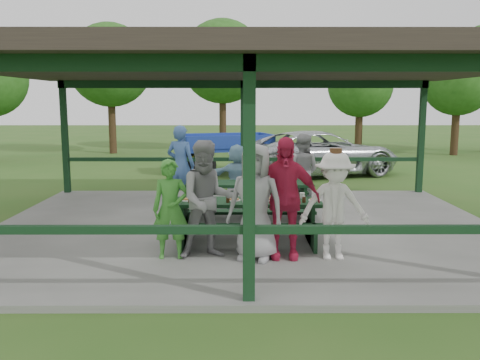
{
  "coord_description": "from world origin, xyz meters",
  "views": [
    {
      "loc": [
        -0.13,
        -9.86,
        2.56
      ],
      "look_at": [
        -0.1,
        -0.3,
        1.07
      ],
      "focal_mm": 38.0,
      "sensor_mm": 36.0,
      "label": 1
    }
  ],
  "objects_px": {
    "picnic_table_far": "(249,195)",
    "spectator_grey": "(302,171)",
    "picnic_table_near": "(247,216)",
    "spectator_lblue": "(237,176)",
    "contestant_red": "(284,198)",
    "contestant_white_fedora": "(334,206)",
    "spectator_blue": "(181,165)",
    "contestant_grey_left": "(208,200)",
    "pickup_truck": "(320,153)",
    "contestant_grey_mid": "(255,202)",
    "contestant_green": "(171,209)",
    "farm_trailer": "(226,152)"
  },
  "relations": [
    {
      "from": "contestant_red",
      "to": "farm_trailer",
      "type": "distance_m",
      "value": 10.34
    },
    {
      "from": "contestant_white_fedora",
      "to": "farm_trailer",
      "type": "xyz_separation_m",
      "value": [
        -1.94,
        10.31,
        -0.2
      ]
    },
    {
      "from": "contestant_grey_mid",
      "to": "picnic_table_far",
      "type": "bearing_deg",
      "value": 110.45
    },
    {
      "from": "picnic_table_far",
      "to": "spectator_grey",
      "type": "relative_size",
      "value": 1.55
    },
    {
      "from": "picnic_table_far",
      "to": "farm_trailer",
      "type": "distance_m",
      "value": 7.43
    },
    {
      "from": "contestant_grey_left",
      "to": "contestant_green",
      "type": "bearing_deg",
      "value": 169.34
    },
    {
      "from": "contestant_grey_left",
      "to": "picnic_table_far",
      "type": "bearing_deg",
      "value": 63.0
    },
    {
      "from": "picnic_table_near",
      "to": "pickup_truck",
      "type": "bearing_deg",
      "value": 73.2
    },
    {
      "from": "contestant_green",
      "to": "spectator_lblue",
      "type": "height_order",
      "value": "contestant_green"
    },
    {
      "from": "picnic_table_near",
      "to": "spectator_lblue",
      "type": "xyz_separation_m",
      "value": [
        -0.18,
        2.88,
        0.27
      ]
    },
    {
      "from": "contestant_red",
      "to": "contestant_white_fedora",
      "type": "relative_size",
      "value": 1.1
    },
    {
      "from": "contestant_green",
      "to": "contestant_grey_mid",
      "type": "distance_m",
      "value": 1.34
    },
    {
      "from": "contestant_grey_mid",
      "to": "spectator_blue",
      "type": "distance_m",
      "value": 4.56
    },
    {
      "from": "picnic_table_near",
      "to": "contestant_green",
      "type": "xyz_separation_m",
      "value": [
        -1.22,
        -0.86,
        0.31
      ]
    },
    {
      "from": "spectator_blue",
      "to": "farm_trailer",
      "type": "bearing_deg",
      "value": -79.58
    },
    {
      "from": "contestant_red",
      "to": "spectator_grey",
      "type": "xyz_separation_m",
      "value": [
        0.75,
        3.83,
        -0.1
      ]
    },
    {
      "from": "spectator_lblue",
      "to": "contestant_grey_mid",
      "type": "bearing_deg",
      "value": 103.32
    },
    {
      "from": "contestant_grey_left",
      "to": "picnic_table_near",
      "type": "bearing_deg",
      "value": 39.98
    },
    {
      "from": "contestant_grey_mid",
      "to": "spectator_blue",
      "type": "height_order",
      "value": "spectator_blue"
    },
    {
      "from": "picnic_table_far",
      "to": "spectator_grey",
      "type": "xyz_separation_m",
      "value": [
        1.23,
        0.96,
        0.39
      ]
    },
    {
      "from": "contestant_grey_left",
      "to": "spectator_grey",
      "type": "distance_m",
      "value": 4.27
    },
    {
      "from": "picnic_table_near",
      "to": "contestant_red",
      "type": "xyz_separation_m",
      "value": [
        0.56,
        -0.87,
        0.49
      ]
    },
    {
      "from": "contestant_green",
      "to": "contestant_grey_left",
      "type": "bearing_deg",
      "value": -3.55
    },
    {
      "from": "contestant_green",
      "to": "spectator_lblue",
      "type": "relative_size",
      "value": 1.05
    },
    {
      "from": "pickup_truck",
      "to": "spectator_blue",
      "type": "bearing_deg",
      "value": 122.28
    },
    {
      "from": "contestant_grey_mid",
      "to": "contestant_red",
      "type": "xyz_separation_m",
      "value": [
        0.45,
        0.08,
        0.05
      ]
    },
    {
      "from": "contestant_white_fedora",
      "to": "farm_trailer",
      "type": "height_order",
      "value": "contestant_white_fedora"
    },
    {
      "from": "contestant_white_fedora",
      "to": "pickup_truck",
      "type": "relative_size",
      "value": 0.31
    },
    {
      "from": "contestant_grey_left",
      "to": "spectator_blue",
      "type": "relative_size",
      "value": 0.98
    },
    {
      "from": "spectator_blue",
      "to": "pickup_truck",
      "type": "relative_size",
      "value": 0.34
    },
    {
      "from": "spectator_blue",
      "to": "picnic_table_near",
      "type": "bearing_deg",
      "value": 133.84
    },
    {
      "from": "contestant_green",
      "to": "spectator_grey",
      "type": "relative_size",
      "value": 0.91
    },
    {
      "from": "picnic_table_near",
      "to": "contestant_white_fedora",
      "type": "relative_size",
      "value": 1.47
    },
    {
      "from": "picnic_table_far",
      "to": "contestant_white_fedora",
      "type": "height_order",
      "value": "contestant_white_fedora"
    },
    {
      "from": "contestant_grey_mid",
      "to": "spectator_blue",
      "type": "xyz_separation_m",
      "value": [
        -1.64,
        4.25,
        0.04
      ]
    },
    {
      "from": "picnic_table_near",
      "to": "contestant_grey_mid",
      "type": "xyz_separation_m",
      "value": [
        0.11,
        -0.95,
        0.44
      ]
    },
    {
      "from": "contestant_red",
      "to": "contestant_white_fedora",
      "type": "xyz_separation_m",
      "value": [
        0.79,
        -0.05,
        -0.11
      ]
    },
    {
      "from": "spectator_lblue",
      "to": "pickup_truck",
      "type": "height_order",
      "value": "spectator_lblue"
    },
    {
      "from": "picnic_table_near",
      "to": "spectator_grey",
      "type": "relative_size",
      "value": 1.49
    },
    {
      "from": "picnic_table_far",
      "to": "spectator_blue",
      "type": "bearing_deg",
      "value": 140.85
    },
    {
      "from": "picnic_table_near",
      "to": "contestant_red",
      "type": "bearing_deg",
      "value": -57.24
    },
    {
      "from": "contestant_red",
      "to": "spectator_grey",
      "type": "bearing_deg",
      "value": 81.38
    },
    {
      "from": "contestant_grey_mid",
      "to": "contestant_red",
      "type": "distance_m",
      "value": 0.46
    },
    {
      "from": "contestant_red",
      "to": "farm_trailer",
      "type": "xyz_separation_m",
      "value": [
        -1.16,
        10.27,
        -0.31
      ]
    },
    {
      "from": "spectator_blue",
      "to": "pickup_truck",
      "type": "height_order",
      "value": "spectator_blue"
    },
    {
      "from": "spectator_blue",
      "to": "farm_trailer",
      "type": "xyz_separation_m",
      "value": [
        0.93,
        6.09,
        -0.31
      ]
    },
    {
      "from": "picnic_table_near",
      "to": "spectator_blue",
      "type": "xyz_separation_m",
      "value": [
        -1.53,
        3.31,
        0.48
      ]
    },
    {
      "from": "contestant_white_fedora",
      "to": "contestant_grey_left",
      "type": "bearing_deg",
      "value": 178.03
    },
    {
      "from": "spectator_grey",
      "to": "farm_trailer",
      "type": "xyz_separation_m",
      "value": [
        -1.91,
        6.44,
        -0.22
      ]
    },
    {
      "from": "spectator_blue",
      "to": "pickup_truck",
      "type": "xyz_separation_m",
      "value": [
        4.2,
        5.54,
        -0.28
      ]
    }
  ]
}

